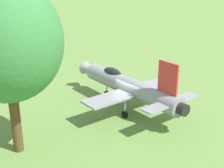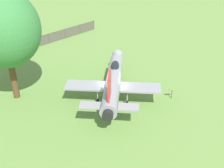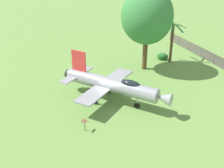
# 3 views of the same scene
# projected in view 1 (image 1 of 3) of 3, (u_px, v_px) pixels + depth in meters

# --- Properties ---
(ground_plane) EXTENTS (200.00, 200.00, 0.00)m
(ground_plane) POSITION_uv_depth(u_px,v_px,m) (130.00, 109.00, 26.95)
(ground_plane) COLOR #668E42
(display_jet) EXTENTS (11.86, 9.13, 5.02)m
(display_jet) POSITION_uv_depth(u_px,v_px,m) (127.00, 85.00, 26.50)
(display_jet) COLOR gray
(display_jet) RESTS_ON ground_plane
(shade_tree) EXTENTS (6.65, 6.63, 10.87)m
(shade_tree) POSITION_uv_depth(u_px,v_px,m) (6.00, 42.00, 18.40)
(shade_tree) COLOR brown
(shade_tree) RESTS_ON ground_plane
(info_plaque) EXTENTS (0.58, 0.70, 1.14)m
(info_plaque) POSITION_uv_depth(u_px,v_px,m) (172.00, 82.00, 30.58)
(info_plaque) COLOR #333333
(info_plaque) RESTS_ON ground_plane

